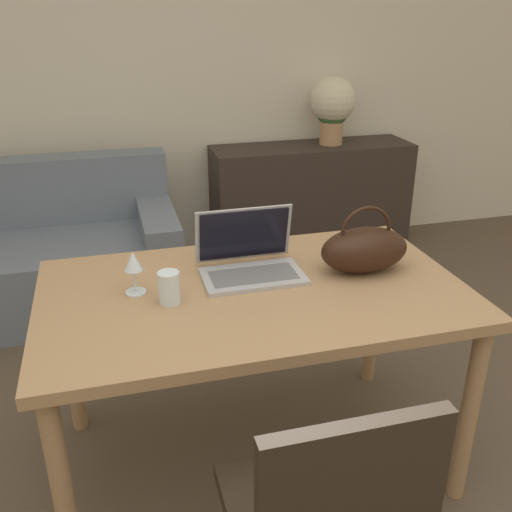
% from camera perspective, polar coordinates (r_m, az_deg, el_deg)
% --- Properties ---
extents(wall_back, '(10.00, 0.06, 2.70)m').
position_cam_1_polar(wall_back, '(3.93, -8.29, 19.26)').
color(wall_back, beige).
rests_on(wall_back, ground_plane).
extents(dining_table, '(1.45, 0.86, 0.75)m').
position_cam_1_polar(dining_table, '(2.00, -0.24, -5.38)').
color(dining_table, '#A87F56').
rests_on(dining_table, ground_plane).
extents(couch, '(1.63, 0.84, 0.82)m').
position_cam_1_polar(couch, '(3.56, -21.23, -0.38)').
color(couch, slate).
rests_on(couch, ground_plane).
extents(sideboard, '(1.39, 0.40, 0.77)m').
position_cam_1_polar(sideboard, '(4.10, 5.48, 5.74)').
color(sideboard, '#332823').
rests_on(sideboard, ground_plane).
extents(laptop, '(0.36, 0.27, 0.23)m').
position_cam_1_polar(laptop, '(2.06, -0.75, -0.01)').
color(laptop, '#ADADB2').
rests_on(laptop, dining_table).
extents(drinking_glass, '(0.07, 0.07, 0.11)m').
position_cam_1_polar(drinking_glass, '(1.87, -8.69, -3.14)').
color(drinking_glass, silver).
rests_on(drinking_glass, dining_table).
extents(wine_glass, '(0.07, 0.07, 0.15)m').
position_cam_1_polar(wine_glass, '(1.93, -12.16, -0.84)').
color(wine_glass, silver).
rests_on(wine_glass, dining_table).
extents(handbag, '(0.33, 0.18, 0.25)m').
position_cam_1_polar(handbag, '(2.10, 10.79, 0.71)').
color(handbag, black).
rests_on(handbag, dining_table).
extents(flower_vase, '(0.31, 0.31, 0.45)m').
position_cam_1_polar(flower_vase, '(4.00, 7.66, 14.68)').
color(flower_vase, tan).
rests_on(flower_vase, sideboard).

